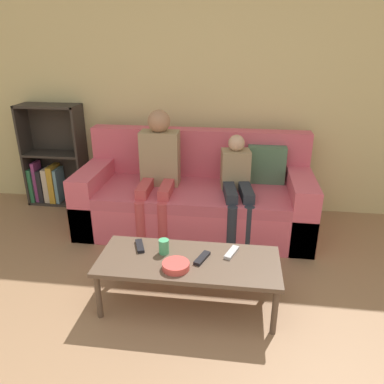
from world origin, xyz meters
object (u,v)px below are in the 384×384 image
person_adult (159,164)px  bookshelf (54,164)px  couch (196,198)px  person_child (237,182)px  cup_near (164,246)px  tv_remote_1 (202,258)px  tv_remote_2 (140,246)px  coffee_table (188,264)px  snack_bowl (176,266)px  tv_remote_0 (232,252)px

person_adult → bookshelf: bearing=158.1°
couch → person_child: bearing=-19.1°
couch → cup_near: (-0.09, -1.12, 0.12)m
tv_remote_1 → tv_remote_2: size_ratio=1.00×
bookshelf → coffee_table: bearing=-42.4°
coffee_table → tv_remote_2: size_ratio=6.99×
person_child → bookshelf: bearing=156.6°
couch → snack_bowl: (0.03, -1.30, 0.09)m
cup_near → bookshelf: bearing=135.6°
person_adult → tv_remote_1: (0.53, -1.08, -0.29)m
person_child → snack_bowl: 1.23m
bookshelf → tv_remote_2: size_ratio=6.29×
person_adult → tv_remote_0: (0.72, -0.98, -0.29)m
bookshelf → tv_remote_0: size_ratio=6.28×
tv_remote_2 → snack_bowl: (0.30, -0.23, 0.01)m
tv_remote_0 → snack_bowl: (-0.35, -0.23, 0.01)m
bookshelf → tv_remote_0: 2.52m
couch → coffee_table: 1.19m
person_child → tv_remote_1: size_ratio=5.35×
cup_near → tv_remote_2: (-0.19, 0.05, -0.04)m
coffee_table → tv_remote_0: size_ratio=6.97×
person_adult → snack_bowl: bearing=-74.2°
person_adult → snack_bowl: size_ratio=6.43×
tv_remote_1 → person_adult: bearing=135.9°
cup_near → person_adult: bearing=103.8°
person_child → tv_remote_0: size_ratio=5.35×
couch → person_adult: (-0.34, -0.09, 0.37)m
bookshelf → tv_remote_2: bearing=-47.0°
cup_near → tv_remote_1: bearing=-9.9°
cup_near → tv_remote_2: bearing=164.5°
person_adult → cup_near: (0.25, -1.03, -0.25)m
couch → bookshelf: size_ratio=1.97×
couch → bookshelf: 1.71m
tv_remote_0 → person_adult: bearing=146.3°
couch → tv_remote_0: bearing=-70.5°
couch → tv_remote_2: (-0.27, -1.07, 0.07)m
coffee_table → person_adult: bearing=111.6°
coffee_table → tv_remote_1: size_ratio=6.97×
cup_near → snack_bowl: cup_near is taller
coffee_table → person_adult: (-0.43, 1.09, 0.34)m
tv_remote_1 → cup_near: bearing=-169.9°
coffee_table → snack_bowl: snack_bowl is taller
couch → snack_bowl: 1.31m
person_child → snack_bowl: (-0.36, -1.17, -0.15)m
couch → snack_bowl: size_ratio=12.17×
couch → person_child: size_ratio=2.31×
person_adult → tv_remote_1: person_adult is taller
coffee_table → cup_near: cup_near is taller
snack_bowl → tv_remote_1: bearing=39.8°
person_child → snack_bowl: size_ratio=5.27×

